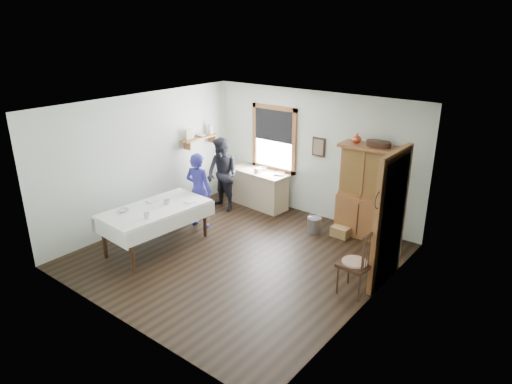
% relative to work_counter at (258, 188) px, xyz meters
% --- Properties ---
extents(room, '(5.01, 5.01, 2.70)m').
position_rel_work_counter_xyz_m(room, '(1.20, -2.14, 0.93)').
color(room, black).
rests_on(room, ground).
extents(window, '(1.18, 0.07, 1.48)m').
position_rel_work_counter_xyz_m(window, '(0.20, 0.32, 1.22)').
color(window, white).
rests_on(window, room).
extents(doorway, '(0.09, 1.14, 2.22)m').
position_rel_work_counter_xyz_m(doorway, '(3.65, -1.29, 0.75)').
color(doorway, '#42382F').
rests_on(doorway, room).
extents(wall_shelf, '(0.24, 1.00, 0.44)m').
position_rel_work_counter_xyz_m(wall_shelf, '(-1.17, -0.60, 1.16)').
color(wall_shelf, '#97582E').
rests_on(wall_shelf, room).
extents(framed_picture, '(0.30, 0.04, 0.40)m').
position_rel_work_counter_xyz_m(framed_picture, '(1.35, 0.32, 1.13)').
color(framed_picture, '#381E13').
rests_on(framed_picture, room).
extents(rug_beater, '(0.01, 0.27, 0.27)m').
position_rel_work_counter_xyz_m(rug_beater, '(3.65, -1.84, 1.30)').
color(rug_beater, black).
rests_on(rug_beater, room).
extents(work_counter, '(1.49, 0.66, 0.83)m').
position_rel_work_counter_xyz_m(work_counter, '(0.00, 0.00, 0.00)').
color(work_counter, tan).
rests_on(work_counter, room).
extents(china_hutch, '(1.10, 0.56, 1.84)m').
position_rel_work_counter_xyz_m(china_hutch, '(2.58, 0.05, 0.51)').
color(china_hutch, '#97582E').
rests_on(china_hutch, room).
extents(dining_table, '(1.19, 2.07, 0.80)m').
position_rel_work_counter_xyz_m(dining_table, '(-0.23, -2.80, -0.02)').
color(dining_table, white).
rests_on(dining_table, room).
extents(spindle_chair, '(0.52, 0.52, 1.09)m').
position_rel_work_counter_xyz_m(spindle_chair, '(3.40, -1.93, 0.13)').
color(spindle_chair, '#381E13').
rests_on(spindle_chair, room).
extents(pail, '(0.33, 0.33, 0.31)m').
position_rel_work_counter_xyz_m(pail, '(1.76, -0.41, -0.26)').
color(pail, gray).
rests_on(pail, room).
extents(wicker_basket, '(0.36, 0.26, 0.21)m').
position_rel_work_counter_xyz_m(wicker_basket, '(2.29, -0.28, -0.31)').
color(wicker_basket, '#9F7448').
rests_on(wicker_basket, room).
extents(woman_blue, '(0.59, 0.45, 1.46)m').
position_rel_work_counter_xyz_m(woman_blue, '(-0.26, -1.64, 0.31)').
color(woman_blue, navy).
rests_on(woman_blue, room).
extents(figure_dark, '(0.81, 0.67, 1.52)m').
position_rel_work_counter_xyz_m(figure_dark, '(-0.49, -0.67, 0.35)').
color(figure_dark, black).
rests_on(figure_dark, room).
extents(table_cup_a, '(0.14, 0.14, 0.09)m').
position_rel_work_counter_xyz_m(table_cup_a, '(-0.17, -2.55, 0.43)').
color(table_cup_a, silver).
rests_on(table_cup_a, dining_table).
extents(table_cup_b, '(0.13, 0.13, 0.10)m').
position_rel_work_counter_xyz_m(table_cup_b, '(0.04, -3.20, 0.43)').
color(table_cup_b, silver).
rests_on(table_cup_b, dining_table).
extents(table_bowl, '(0.27, 0.27, 0.05)m').
position_rel_work_counter_xyz_m(table_bowl, '(-0.52, -3.28, 0.41)').
color(table_bowl, silver).
rests_on(table_bowl, dining_table).
extents(counter_book, '(0.27, 0.29, 0.02)m').
position_rel_work_counter_xyz_m(counter_book, '(0.41, 0.07, 0.43)').
color(counter_book, '#7D6A53').
rests_on(counter_book, work_counter).
extents(counter_bowl, '(0.22, 0.22, 0.06)m').
position_rel_work_counter_xyz_m(counter_bowl, '(0.01, 0.14, 0.45)').
color(counter_bowl, silver).
rests_on(counter_bowl, work_counter).
extents(shelf_bowl, '(0.22, 0.22, 0.05)m').
position_rel_work_counter_xyz_m(shelf_bowl, '(-1.17, -0.59, 1.18)').
color(shelf_bowl, silver).
rests_on(shelf_bowl, wall_shelf).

